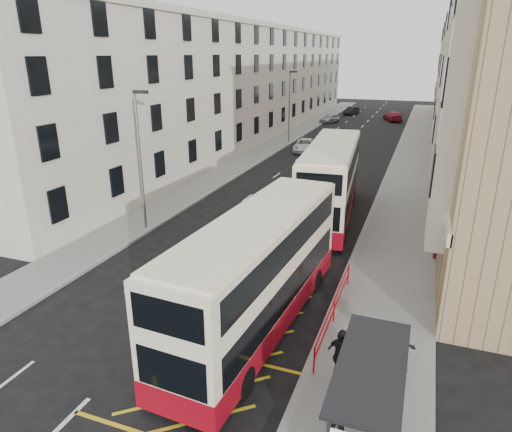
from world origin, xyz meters
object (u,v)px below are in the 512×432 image
at_px(double_decker_front, 258,273).
at_px(car_dark, 351,111).
at_px(street_lamp_near, 140,154).
at_px(bus_shelter, 373,399).
at_px(pedestrian_mid, 403,349).
at_px(pedestrian_far, 341,357).
at_px(car_silver, 330,119).
at_px(car_red, 393,116).
at_px(pedestrian_near, 337,413).
at_px(street_lamp_far, 290,103).
at_px(white_van, 305,145).
at_px(double_decker_rear, 331,181).

distance_m(double_decker_front, car_dark, 66.76).
distance_m(street_lamp_near, double_decker_front, 12.55).
distance_m(bus_shelter, pedestrian_mid, 4.21).
bearing_deg(pedestrian_far, car_silver, -39.83).
bearing_deg(car_red, double_decker_front, 70.57).
xyz_separation_m(pedestrian_mid, pedestrian_far, (-1.78, -1.27, 0.13)).
bearing_deg(double_decker_front, pedestrian_near, -44.88).
bearing_deg(street_lamp_near, double_decker_front, -36.83).
relative_size(street_lamp_far, white_van, 1.68).
relative_size(street_lamp_far, car_silver, 2.07).
relative_size(pedestrian_near, car_red, 0.31).
height_order(street_lamp_near, pedestrian_far, street_lamp_near).
relative_size(pedestrian_far, car_dark, 0.48).
relative_size(pedestrian_near, car_dark, 0.39).
bearing_deg(street_lamp_near, car_red, 79.48).
distance_m(street_lamp_near, car_red, 54.54).
height_order(double_decker_front, pedestrian_near, double_decker_front).
height_order(pedestrian_far, white_van, pedestrian_far).
height_order(pedestrian_mid, car_dark, pedestrian_mid).
height_order(pedestrian_mid, car_red, pedestrian_mid).
bearing_deg(white_van, street_lamp_far, 119.75).
height_order(double_decker_rear, pedestrian_far, double_decker_rear).
relative_size(double_decker_front, car_dark, 2.88).
bearing_deg(car_dark, pedestrian_mid, -64.98).
bearing_deg(pedestrian_far, bus_shelter, 152.03).
bearing_deg(pedestrian_near, car_dark, -79.19).
bearing_deg(street_lamp_near, double_decker_rear, 31.06).
relative_size(bus_shelter, white_van, 0.89).
xyz_separation_m(street_lamp_far, car_dark, (2.60, 28.95, -3.97)).
relative_size(white_van, car_silver, 1.23).
bearing_deg(bus_shelter, double_decker_front, 133.96).
bearing_deg(pedestrian_near, double_decker_front, -46.81).
xyz_separation_m(street_lamp_near, car_red, (9.94, 53.48, -3.91)).
xyz_separation_m(bus_shelter, street_lamp_far, (-14.69, 42.39, 2.50)).
height_order(double_decker_rear, pedestrian_near, double_decker_rear).
height_order(street_lamp_far, white_van, street_lamp_far).
bearing_deg(car_silver, bus_shelter, -55.32).
bearing_deg(bus_shelter, double_decker_rear, 104.83).
xyz_separation_m(bus_shelter, double_decker_front, (-4.82, 5.00, 0.18)).
height_order(bus_shelter, car_silver, bus_shelter).
height_order(pedestrian_mid, pedestrian_far, pedestrian_far).
height_order(pedestrian_near, pedestrian_mid, pedestrian_mid).
bearing_deg(street_lamp_near, bus_shelter, -40.14).
xyz_separation_m(pedestrian_mid, white_van, (-12.18, 34.25, -0.32)).
distance_m(car_silver, car_dark, 11.38).
height_order(pedestrian_far, car_silver, pedestrian_far).
distance_m(pedestrian_near, pedestrian_far, 2.21).
bearing_deg(double_decker_front, bus_shelter, -42.28).
xyz_separation_m(double_decker_rear, pedestrian_mid, (5.42, -14.31, -1.46)).
bearing_deg(car_dark, white_van, -74.79).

